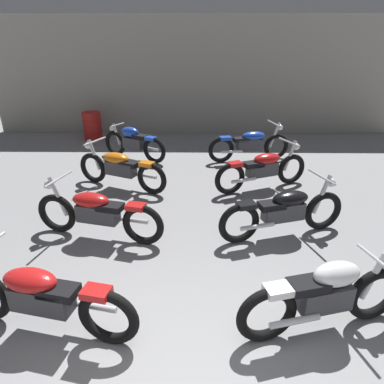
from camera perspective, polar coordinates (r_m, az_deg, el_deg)
back_wall at (r=11.67m, az=0.42°, el=18.42°), size 12.96×0.24×3.60m
motorcycle_left_row_0 at (r=4.14m, az=-23.59°, el=-15.47°), size 2.14×0.75×0.97m
motorcycle_left_row_1 at (r=5.63m, az=-15.31°, el=-3.22°), size 2.13×0.80×0.97m
motorcycle_left_row_2 at (r=7.44m, az=-11.69°, el=3.92°), size 2.02×1.07×0.97m
motorcycle_left_row_3 at (r=9.24m, az=-9.58°, el=8.09°), size 1.77×1.07×0.88m
motorcycle_right_row_0 at (r=4.08m, az=21.04°, el=-15.51°), size 1.93×0.70×0.88m
motorcycle_right_row_1 at (r=5.68m, az=14.89°, el=-2.94°), size 2.11×0.89×0.97m
motorcycle_right_row_2 at (r=7.39m, az=11.53°, el=3.81°), size 2.04×1.03×0.97m
motorcycle_right_row_3 at (r=9.11m, az=9.48°, el=7.82°), size 2.14×0.80×0.97m
oil_drum at (r=11.46m, az=-16.04°, el=10.43°), size 0.59×0.59×0.85m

